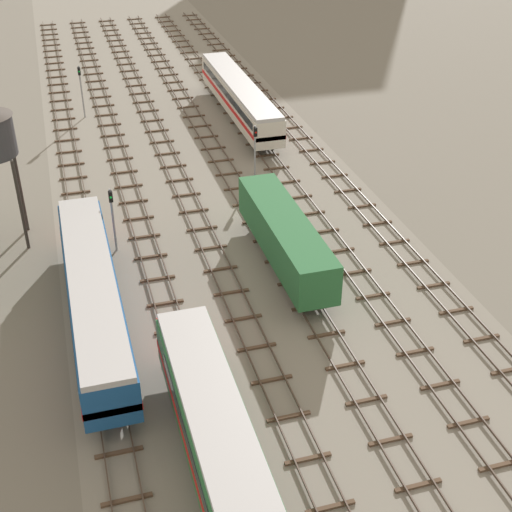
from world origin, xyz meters
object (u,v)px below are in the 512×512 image
Objects in this scene: freight_boxcar_centre_mid at (285,236)px; signal_post_nearest at (81,85)px; signal_post_mid at (255,144)px; diesel_railcar_left_nearest at (227,466)px; signal_post_near at (112,212)px; diesel_railcar_far_left_near at (93,294)px; passenger_coach_centre_right_midfar at (239,96)px.

signal_post_nearest is at bearing 108.14° from freight_boxcar_centre_mid.
signal_post_mid reaches higher than freight_boxcar_centre_mid.
diesel_railcar_left_nearest is 4.15× the size of signal_post_near.
diesel_railcar_far_left_near is 9.37m from signal_post_near.
diesel_railcar_far_left_near is 1.46× the size of freight_boxcar_centre_mid.
signal_post_nearest is at bearing 86.62° from diesel_railcar_far_left_near.
signal_post_mid is at bearing -99.29° from passenger_coach_centre_right_midfar.
signal_post_nearest reaches higher than passenger_coach_centre_right_midfar.
freight_boxcar_centre_mid is 12.37m from signal_post_near.
freight_boxcar_centre_mid is at bearing 15.33° from diesel_railcar_far_left_near.
diesel_railcar_left_nearest and passenger_coach_centre_right_midfar have the same top height.
diesel_railcar_left_nearest is 1.00× the size of diesel_railcar_far_left_near.
passenger_coach_centre_right_midfar is at bearing 74.32° from diesel_railcar_left_nearest.
passenger_coach_centre_right_midfar is at bearing 56.13° from signal_post_near.
passenger_coach_centre_right_midfar is at bearing -18.83° from signal_post_nearest.
diesel_railcar_left_nearest and diesel_railcar_far_left_near have the same top height.
diesel_railcar_far_left_near is at bearing -93.38° from signal_post_nearest.
signal_post_near is (-15.51, -23.11, 0.55)m from passenger_coach_centre_right_midfar.
signal_post_near is 16.38m from signal_post_mid.
diesel_railcar_left_nearest is 4.46× the size of signal_post_mid.
signal_post_nearest is at bearing 161.17° from passenger_coach_centre_right_midfar.
passenger_coach_centre_right_midfar is (4.42, 28.55, 0.16)m from freight_boxcar_centre_mid.
signal_post_nearest is (-11.08, 33.83, 1.02)m from freight_boxcar_centre_mid.
signal_post_nearest is (-15.51, 5.29, 0.86)m from passenger_coach_centre_right_midfar.
diesel_railcar_far_left_near is 24.26m from signal_post_mid.
signal_post_near is (-11.08, 5.44, 0.71)m from freight_boxcar_centre_mid.
diesel_railcar_far_left_near and passenger_coach_centre_right_midfar have the same top height.
freight_boxcar_centre_mid is at bearing -98.81° from passenger_coach_centre_right_midfar.
freight_boxcar_centre_mid is at bearing -98.37° from signal_post_mid.
diesel_railcar_far_left_near is at bearing -129.74° from signal_post_mid.
diesel_railcar_left_nearest is 3.74× the size of signal_post_nearest.
signal_post_mid reaches higher than passenger_coach_centre_right_midfar.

